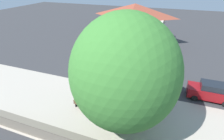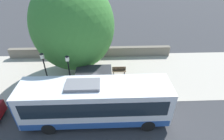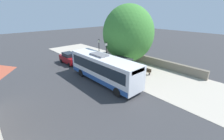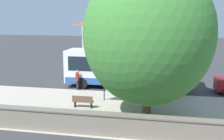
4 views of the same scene
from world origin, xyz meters
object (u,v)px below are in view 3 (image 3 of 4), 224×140
object	(u,v)px
parked_car_behind_bus	(69,58)
street_lamp_near	(106,55)
bus_shelter	(122,60)
bench	(146,71)
street_lamp_far	(99,52)
pedestrian	(137,81)
shade_tree	(128,34)
bus	(103,68)

from	to	relation	value
parked_car_behind_bus	street_lamp_near	bearing A→B (deg)	105.68
bus_shelter	bench	bearing A→B (deg)	136.22
bench	street_lamp_far	xyz separation A→B (m)	(3.58, -6.28, 2.26)
bench	street_lamp_far	size ratio (longest dim) A/B	0.32
pedestrian	bench	world-z (taller)	pedestrian
shade_tree	parked_car_behind_bus	bearing A→B (deg)	-47.64
pedestrian	street_lamp_far	xyz separation A→B (m)	(-0.87, -8.13, 1.72)
street_lamp_far	pedestrian	bearing A→B (deg)	83.90
pedestrian	street_lamp_near	xyz separation A→B (m)	(-0.66, -6.19, 1.64)
bus	pedestrian	xyz separation A→B (m)	(-1.63, 4.07, -0.80)
street_lamp_far	shade_tree	xyz separation A→B (m)	(-4.38, 1.84, 2.44)
bus_shelter	shade_tree	distance (m)	5.03
bus	shade_tree	world-z (taller)	shade_tree
bench	parked_car_behind_bus	xyz separation A→B (m)	(5.87, -11.75, 0.45)
bench	street_lamp_far	world-z (taller)	street_lamp_far
shade_tree	parked_car_behind_bus	size ratio (longest dim) A/B	2.21
pedestrian	shade_tree	xyz separation A→B (m)	(-5.24, -6.29, 4.16)
pedestrian	parked_car_behind_bus	bearing A→B (deg)	-84.03
pedestrian	street_lamp_far	size ratio (longest dim) A/B	0.37
bench	shade_tree	size ratio (longest dim) A/B	0.15
shade_tree	street_lamp_near	bearing A→B (deg)	1.25
bus	bus_shelter	size ratio (longest dim) A/B	3.44
bus_shelter	shade_tree	bearing A→B (deg)	-149.88
bus	bench	distance (m)	6.61
bus	parked_car_behind_bus	world-z (taller)	bus
parked_car_behind_bus	bench	bearing A→B (deg)	116.54
shade_tree	parked_car_behind_bus	world-z (taller)	shade_tree
bus_shelter	bus	bearing A→B (deg)	4.23
street_lamp_far	shade_tree	bearing A→B (deg)	157.21
bus_shelter	street_lamp_near	size ratio (longest dim) A/B	0.70
street_lamp_far	shade_tree	distance (m)	5.34
bus	shade_tree	size ratio (longest dim) A/B	1.13
bench	parked_car_behind_bus	size ratio (longest dim) A/B	0.34
pedestrian	parked_car_behind_bus	xyz separation A→B (m)	(1.42, -13.60, -0.10)
shade_tree	bus_shelter	bearing A→B (deg)	30.12
bench	parked_car_behind_bus	bearing A→B (deg)	-63.46
bus	street_lamp_far	size ratio (longest dim) A/B	2.33
street_lamp_near	parked_car_behind_bus	size ratio (longest dim) A/B	1.04
street_lamp_near	pedestrian	bearing A→B (deg)	83.94
pedestrian	bench	size ratio (longest dim) A/B	1.18
street_lamp_near	parked_car_behind_bus	xyz separation A→B (m)	(2.08, -7.41, -1.73)
street_lamp_near	parked_car_behind_bus	distance (m)	7.89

